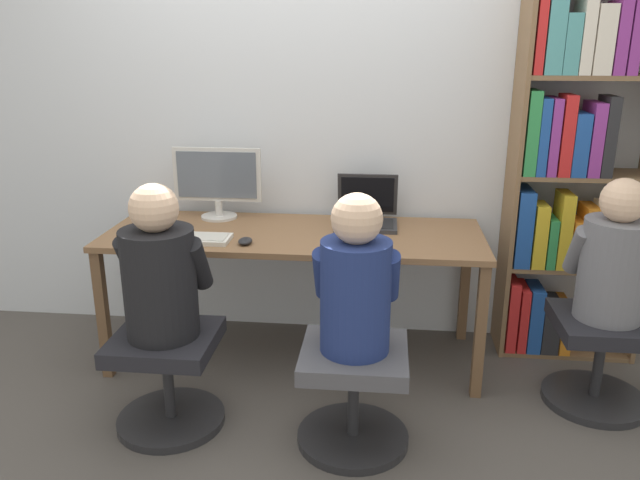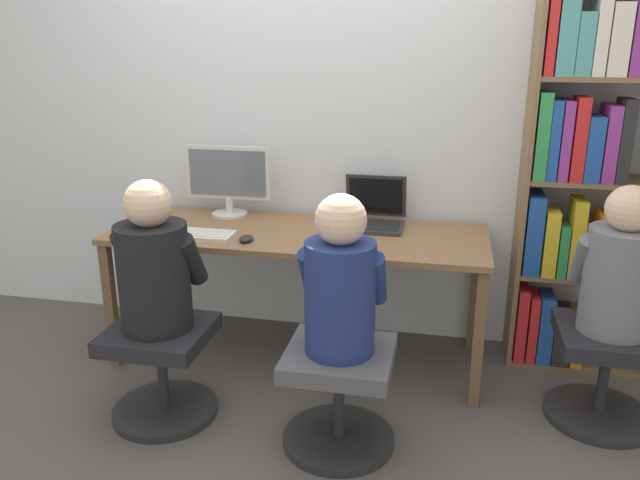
% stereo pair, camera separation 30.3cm
% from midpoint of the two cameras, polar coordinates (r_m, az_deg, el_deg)
% --- Properties ---
extents(ground_plane, '(14.00, 14.00, 0.00)m').
position_cam_midpoint_polar(ground_plane, '(3.19, -5.96, -13.47)').
color(ground_plane, '#4C4742').
extents(wall_back, '(10.00, 0.05, 2.60)m').
position_cam_midpoint_polar(wall_back, '(3.50, -4.05, 11.98)').
color(wall_back, silver).
rests_on(wall_back, ground_plane).
extents(desk, '(1.94, 0.70, 0.71)m').
position_cam_midpoint_polar(desk, '(3.24, -5.06, -0.43)').
color(desk, brown).
rests_on(desk, ground_plane).
extents(desktop_monitor, '(0.49, 0.20, 0.39)m').
position_cam_midpoint_polar(desktop_monitor, '(3.49, -11.85, 5.21)').
color(desktop_monitor, beige).
rests_on(desktop_monitor, desk).
extents(laptop, '(0.33, 0.32, 0.26)m').
position_cam_midpoint_polar(laptop, '(3.33, 1.69, 2.30)').
color(laptop, '#2D2D30').
rests_on(laptop, desk).
extents(keyboard, '(0.40, 0.17, 0.03)m').
position_cam_midpoint_polar(keyboard, '(3.17, -14.53, 0.12)').
color(keyboard, silver).
rests_on(keyboard, desk).
extents(computer_mouse_by_keyboard, '(0.07, 0.10, 0.03)m').
position_cam_midpoint_polar(computer_mouse_by_keyboard, '(3.06, -9.69, -0.14)').
color(computer_mouse_by_keyboard, black).
rests_on(computer_mouse_by_keyboard, desk).
extents(office_chair_left, '(0.48, 0.48, 0.44)m').
position_cam_midpoint_polar(office_chair_left, '(2.92, -16.74, -11.63)').
color(office_chair_left, '#262628').
rests_on(office_chair_left, ground_plane).
extents(office_chair_right, '(0.48, 0.48, 0.44)m').
position_cam_midpoint_polar(office_chair_right, '(2.69, -0.21, -13.55)').
color(office_chair_right, '#262628').
rests_on(office_chair_right, ground_plane).
extents(person_at_monitor, '(0.38, 0.33, 0.67)m').
position_cam_midpoint_polar(person_at_monitor, '(2.73, -17.58, -2.80)').
color(person_at_monitor, black).
rests_on(person_at_monitor, office_chair_left).
extents(person_at_laptop, '(0.35, 0.31, 0.66)m').
position_cam_midpoint_polar(person_at_laptop, '(2.48, -0.21, -3.97)').
color(person_at_laptop, navy).
rests_on(person_at_laptop, office_chair_right).
extents(bookshelf, '(0.71, 0.30, 1.98)m').
position_cam_midpoint_polar(bookshelf, '(3.39, 19.44, 5.32)').
color(bookshelf, brown).
rests_on(bookshelf, ground_plane).
extents(office_chair_side, '(0.48, 0.48, 0.44)m').
position_cam_midpoint_polar(office_chair_side, '(3.17, 21.76, -9.73)').
color(office_chair_side, '#262628').
rests_on(office_chair_side, ground_plane).
extents(person_near_shelf, '(0.36, 0.31, 0.65)m').
position_cam_midpoint_polar(person_near_shelf, '(3.00, 22.76, -1.64)').
color(person_near_shelf, slate).
rests_on(person_near_shelf, office_chair_side).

